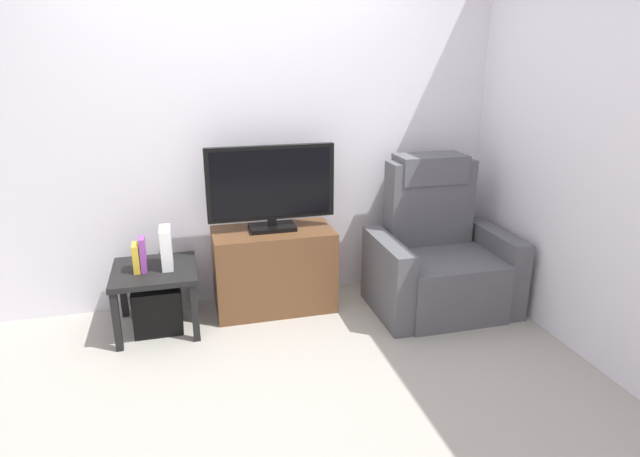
# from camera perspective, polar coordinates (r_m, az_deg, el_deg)

# --- Properties ---
(ground_plane) EXTENTS (6.40, 6.40, 0.00)m
(ground_plane) POSITION_cam_1_polar(r_m,az_deg,el_deg) (3.27, -4.57, -15.06)
(ground_plane) COLOR #9E998E
(wall_back) EXTENTS (6.40, 0.06, 2.60)m
(wall_back) POSITION_cam_1_polar(r_m,az_deg,el_deg) (3.88, -8.14, 10.86)
(wall_back) COLOR silver
(wall_back) RESTS_ON ground
(wall_side) EXTENTS (0.06, 4.48, 2.60)m
(wall_side) POSITION_cam_1_polar(r_m,az_deg,el_deg) (3.59, 26.18, 8.59)
(wall_side) COLOR silver
(wall_side) RESTS_ON ground
(tv_stand) EXTENTS (0.84, 0.43, 0.60)m
(tv_stand) POSITION_cam_1_polar(r_m,az_deg,el_deg) (3.89, -4.90, -4.32)
(tv_stand) COLOR brown
(tv_stand) RESTS_ON ground
(television) EXTENTS (0.89, 0.20, 0.59)m
(television) POSITION_cam_1_polar(r_m,az_deg,el_deg) (3.72, -5.21, 4.50)
(television) COLOR black
(television) RESTS_ON tv_stand
(recliner_armchair) EXTENTS (0.98, 0.78, 1.08)m
(recliner_armchair) POSITION_cam_1_polar(r_m,az_deg,el_deg) (3.99, 12.42, -2.96)
(recliner_armchair) COLOR #515156
(recliner_armchair) RESTS_ON ground
(side_table) EXTENTS (0.54, 0.54, 0.43)m
(side_table) POSITION_cam_1_polar(r_m,az_deg,el_deg) (3.73, -17.09, -5.03)
(side_table) COLOR black
(side_table) RESTS_ON ground
(subwoofer_box) EXTENTS (0.31, 0.31, 0.31)m
(subwoofer_box) POSITION_cam_1_polar(r_m,az_deg,el_deg) (3.81, -16.80, -7.94)
(subwoofer_box) COLOR black
(subwoofer_box) RESTS_ON ground
(book_leftmost) EXTENTS (0.04, 0.12, 0.19)m
(book_leftmost) POSITION_cam_1_polar(r_m,az_deg,el_deg) (3.66, -18.90, -2.96)
(book_leftmost) COLOR gold
(book_leftmost) RESTS_ON side_table
(book_middle) EXTENTS (0.03, 0.11, 0.23)m
(book_middle) POSITION_cam_1_polar(r_m,az_deg,el_deg) (3.65, -18.26, -2.63)
(book_middle) COLOR purple
(book_middle) RESTS_ON side_table
(game_console) EXTENTS (0.07, 0.20, 0.27)m
(game_console) POSITION_cam_1_polar(r_m,az_deg,el_deg) (3.66, -15.98, -1.97)
(game_console) COLOR white
(game_console) RESTS_ON side_table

